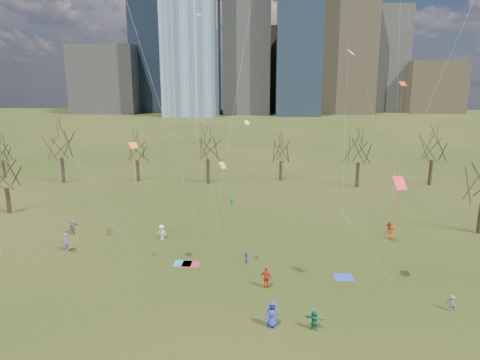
# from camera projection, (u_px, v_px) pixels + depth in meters

# --- Properties ---
(ground) EXTENTS (500.00, 500.00, 0.00)m
(ground) POSITION_uv_depth(u_px,v_px,m) (230.00, 310.00, 31.15)
(ground) COLOR black
(ground) RESTS_ON ground
(downtown_skyline) EXTENTS (212.50, 78.00, 118.00)m
(downtown_skyline) POSITION_uv_depth(u_px,v_px,m) (258.00, 39.00, 227.74)
(downtown_skyline) COLOR slate
(downtown_skyline) RESTS_ON ground
(bare_tree_row) EXTENTS (113.04, 29.80, 9.50)m
(bare_tree_row) POSITION_uv_depth(u_px,v_px,m) (249.00, 150.00, 66.04)
(bare_tree_row) COLOR black
(bare_tree_row) RESTS_ON ground
(blanket_teal) EXTENTS (1.60, 1.50, 0.03)m
(blanket_teal) POSITION_uv_depth(u_px,v_px,m) (183.00, 263.00, 39.15)
(blanket_teal) COLOR teal
(blanket_teal) RESTS_ON ground
(blanket_navy) EXTENTS (1.60, 1.50, 0.03)m
(blanket_navy) POSITION_uv_depth(u_px,v_px,m) (344.00, 277.00, 36.35)
(blanket_navy) COLOR #243EAB
(blanket_navy) RESTS_ON ground
(blanket_crimson) EXTENTS (1.60, 1.50, 0.03)m
(blanket_crimson) POSITION_uv_depth(u_px,v_px,m) (191.00, 264.00, 39.00)
(blanket_crimson) COLOR #B02338
(blanket_crimson) RESTS_ON ground
(person_0) EXTENTS (0.92, 0.62, 1.83)m
(person_0) POSITION_uv_depth(u_px,v_px,m) (272.00, 315.00, 28.77)
(person_0) COLOR #2829B0
(person_0) RESTS_ON ground
(person_3) EXTENTS (0.77, 0.88, 1.18)m
(person_3) POSITION_uv_depth(u_px,v_px,m) (452.00, 303.00, 30.96)
(person_3) COLOR slate
(person_3) RESTS_ON ground
(person_4) EXTENTS (1.13, 0.84, 1.79)m
(person_4) POSITION_uv_depth(u_px,v_px,m) (267.00, 278.00, 34.31)
(person_4) COLOR red
(person_4) RESTS_ON ground
(person_5) EXTENTS (1.45, 0.83, 1.50)m
(person_5) POSITION_uv_depth(u_px,v_px,m) (314.00, 320.00, 28.47)
(person_5) COLOR #1A7758
(person_5) RESTS_ON ground
(person_7) EXTENTS (0.44, 0.67, 1.83)m
(person_7) POSITION_uv_depth(u_px,v_px,m) (65.00, 242.00, 41.88)
(person_7) COLOR #7F4F9F
(person_7) RESTS_ON ground
(person_8) EXTENTS (0.54, 0.62, 1.07)m
(person_8) POSITION_uv_depth(u_px,v_px,m) (246.00, 258.00, 38.98)
(person_8) COLOR #2945B5
(person_8) RESTS_ON ground
(person_9) EXTENTS (1.20, 0.98, 1.62)m
(person_9) POSITION_uv_depth(u_px,v_px,m) (162.00, 232.00, 45.00)
(person_9) COLOR white
(person_9) RESTS_ON ground
(person_10) EXTENTS (0.83, 0.41, 1.37)m
(person_10) POSITION_uv_depth(u_px,v_px,m) (389.00, 227.00, 46.99)
(person_10) COLOR red
(person_10) RESTS_ON ground
(person_11) EXTENTS (1.05, 1.70, 1.75)m
(person_11) POSITION_uv_depth(u_px,v_px,m) (72.00, 226.00, 46.64)
(person_11) COLOR slate
(person_11) RESTS_ON ground
(person_12) EXTENTS (0.69, 0.80, 1.39)m
(person_12) POSITION_uv_depth(u_px,v_px,m) (392.00, 233.00, 45.20)
(person_12) COLOR #ED4C1A
(person_12) RESTS_ON ground
(person_13) EXTENTS (0.57, 0.72, 1.75)m
(person_13) POSITION_uv_depth(u_px,v_px,m) (232.00, 199.00, 57.72)
(person_13) COLOR #1B7B50
(person_13) RESTS_ON ground
(kites_airborne) EXTENTS (49.74, 38.06, 25.20)m
(kites_airborne) POSITION_uv_depth(u_px,v_px,m) (267.00, 119.00, 41.93)
(kites_airborne) COLOR orange
(kites_airborne) RESTS_ON ground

